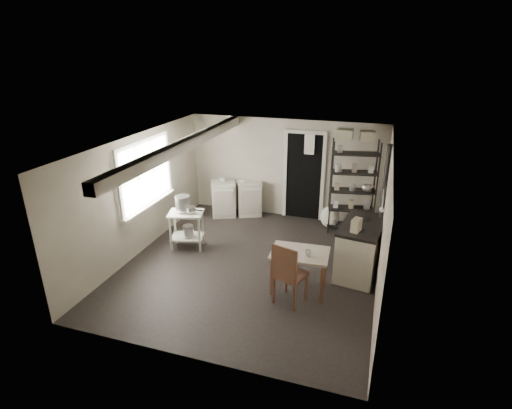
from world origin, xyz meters
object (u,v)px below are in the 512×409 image
(flour_sack, at_px, (330,218))
(stove, at_px, (360,250))
(stockpot, at_px, (183,203))
(work_table, at_px, (299,270))
(shelf_rack, at_px, (352,190))
(prep_table, at_px, (187,229))
(chair, at_px, (290,275))
(base_cabinets, at_px, (236,196))

(flour_sack, bearing_deg, stove, -66.18)
(stockpot, bearing_deg, work_table, -18.06)
(shelf_rack, distance_m, work_table, 2.69)
(prep_table, xyz_separation_m, chair, (2.39, -1.17, 0.08))
(shelf_rack, bearing_deg, stove, -89.24)
(flour_sack, bearing_deg, prep_table, -145.05)
(prep_table, distance_m, stove, 3.37)
(chair, xyz_separation_m, flour_sack, (0.21, 2.98, -0.24))
(stockpot, bearing_deg, flour_sack, 34.05)
(chair, bearing_deg, base_cabinets, 140.88)
(base_cabinets, xyz_separation_m, flour_sack, (2.24, -0.08, -0.22))
(stockpot, height_order, work_table, stockpot)
(prep_table, relative_size, chair, 0.72)
(base_cabinets, bearing_deg, prep_table, -124.55)
(stockpot, relative_size, work_table, 0.33)
(prep_table, height_order, stockpot, stockpot)
(stockpot, relative_size, base_cabinets, 0.25)
(stockpot, xyz_separation_m, base_cabinets, (0.42, 1.88, -0.48))
(stockpot, distance_m, work_table, 2.70)
(stove, distance_m, work_table, 1.27)
(base_cabinets, relative_size, shelf_rack, 0.61)
(prep_table, relative_size, work_table, 0.82)
(flour_sack, bearing_deg, shelf_rack, -6.51)
(base_cabinets, height_order, work_table, base_cabinets)
(base_cabinets, relative_size, work_table, 1.33)
(stockpot, bearing_deg, shelf_rack, 29.45)
(stove, bearing_deg, flour_sack, 122.13)
(base_cabinets, xyz_separation_m, shelf_rack, (2.68, -0.13, 0.49))
(shelf_rack, xyz_separation_m, work_table, (-0.58, -2.57, -0.57))
(stove, bearing_deg, stockpot, -170.78)
(stockpot, height_order, stove, stockpot)
(shelf_rack, relative_size, chair, 1.92)
(stove, bearing_deg, work_table, -127.96)
(base_cabinets, relative_size, flour_sack, 2.48)
(stove, relative_size, flour_sack, 2.42)
(shelf_rack, height_order, stove, shelf_rack)
(chair, relative_size, flour_sack, 2.11)
(shelf_rack, xyz_separation_m, stove, (0.33, -1.69, -0.51))
(work_table, distance_m, flour_sack, 2.62)
(stove, height_order, chair, chair)
(prep_table, distance_m, chair, 2.66)
(stove, height_order, work_table, stove)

